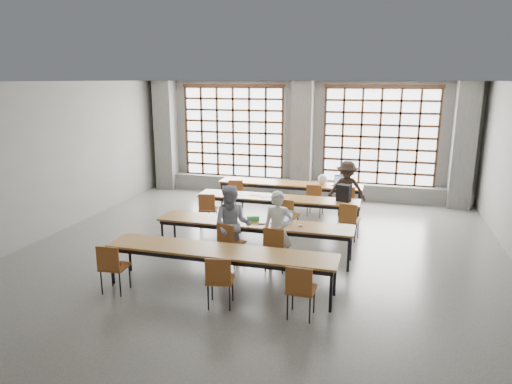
# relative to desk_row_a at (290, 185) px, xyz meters

# --- Properties ---
(floor) EXTENTS (11.00, 11.00, 0.00)m
(floor) POSITION_rel_desk_row_a_xyz_m (0.08, -3.84, -0.66)
(floor) COLOR #50504D
(floor) RESTS_ON ground
(ceiling) EXTENTS (11.00, 11.00, 0.00)m
(ceiling) POSITION_rel_desk_row_a_xyz_m (0.08, -3.84, 2.84)
(ceiling) COLOR silver
(ceiling) RESTS_ON floor
(wall_back) EXTENTS (10.00, 0.00, 10.00)m
(wall_back) POSITION_rel_desk_row_a_xyz_m (0.08, 1.66, 1.09)
(wall_back) COLOR slate
(wall_back) RESTS_ON floor
(wall_front) EXTENTS (10.00, 0.00, 10.00)m
(wall_front) POSITION_rel_desk_row_a_xyz_m (0.08, -9.34, 1.09)
(wall_front) COLOR slate
(wall_front) RESTS_ON floor
(wall_left) EXTENTS (0.00, 11.00, 11.00)m
(wall_left) POSITION_rel_desk_row_a_xyz_m (-4.92, -3.84, 1.09)
(wall_left) COLOR slate
(wall_left) RESTS_ON floor
(column_left) EXTENTS (0.60, 0.55, 3.50)m
(column_left) POSITION_rel_desk_row_a_xyz_m (-4.42, 1.38, 1.09)
(column_left) COLOR #545451
(column_left) RESTS_ON floor
(column_mid) EXTENTS (0.60, 0.55, 3.50)m
(column_mid) POSITION_rel_desk_row_a_xyz_m (0.08, 1.38, 1.09)
(column_mid) COLOR #545451
(column_mid) RESTS_ON floor
(column_right) EXTENTS (0.60, 0.55, 3.50)m
(column_right) POSITION_rel_desk_row_a_xyz_m (4.58, 1.38, 1.09)
(column_right) COLOR #545451
(column_right) RESTS_ON floor
(window_left) EXTENTS (3.32, 0.12, 3.00)m
(window_left) POSITION_rel_desk_row_a_xyz_m (-2.17, 1.58, 1.24)
(window_left) COLOR white
(window_left) RESTS_ON wall_back
(window_right) EXTENTS (3.32, 0.12, 3.00)m
(window_right) POSITION_rel_desk_row_a_xyz_m (2.33, 1.58, 1.24)
(window_right) COLOR white
(window_right) RESTS_ON wall_back
(sill_ledge) EXTENTS (9.80, 0.35, 0.50)m
(sill_ledge) POSITION_rel_desk_row_a_xyz_m (0.08, 1.46, -0.41)
(sill_ledge) COLOR #545451
(sill_ledge) RESTS_ON floor
(desk_row_a) EXTENTS (4.00, 0.70, 0.73)m
(desk_row_a) POSITION_rel_desk_row_a_xyz_m (0.00, 0.00, 0.00)
(desk_row_a) COLOR brown
(desk_row_a) RESTS_ON floor
(desk_row_b) EXTENTS (4.00, 0.70, 0.73)m
(desk_row_b) POSITION_rel_desk_row_a_xyz_m (0.01, -1.64, 0.00)
(desk_row_b) COLOR brown
(desk_row_b) RESTS_ON floor
(desk_row_c) EXTENTS (4.00, 0.70, 0.73)m
(desk_row_c) POSITION_rel_desk_row_a_xyz_m (0.02, -3.73, 0.00)
(desk_row_c) COLOR brown
(desk_row_c) RESTS_ON floor
(desk_row_d) EXTENTS (4.00, 0.70, 0.73)m
(desk_row_d) POSITION_rel_desk_row_a_xyz_m (-0.13, -5.37, 0.00)
(desk_row_d) COLOR brown
(desk_row_d) RESTS_ON floor
(chair_back_left) EXTENTS (0.50, 0.51, 0.88)m
(chair_back_left) POSITION_rel_desk_row_a_xyz_m (-1.38, -0.63, -0.13)
(chair_back_left) COLOR brown
(chair_back_left) RESTS_ON floor
(chair_back_mid) EXTENTS (0.44, 0.45, 0.88)m
(chair_back_mid) POSITION_rel_desk_row_a_xyz_m (0.80, -0.63, -0.13)
(chair_back_mid) COLOR brown
(chair_back_mid) RESTS_ON floor
(chair_back_right) EXTENTS (0.48, 0.48, 0.88)m
(chair_back_right) POSITION_rel_desk_row_a_xyz_m (1.61, -0.63, -0.13)
(chair_back_right) COLOR maroon
(chair_back_right) RESTS_ON floor
(chair_mid_left) EXTENTS (0.49, 0.50, 0.88)m
(chair_mid_left) POSITION_rel_desk_row_a_xyz_m (-1.57, -2.27, -0.13)
(chair_mid_left) COLOR brown
(chair_mid_left) RESTS_ON floor
(chair_mid_centre) EXTENTS (0.49, 0.49, 0.88)m
(chair_mid_centre) POSITION_rel_desk_row_a_xyz_m (0.40, -2.27, -0.13)
(chair_mid_centre) COLOR brown
(chair_mid_centre) RESTS_ON floor
(chair_mid_right) EXTENTS (0.48, 0.48, 0.88)m
(chair_mid_right) POSITION_rel_desk_row_a_xyz_m (1.80, -2.27, -0.13)
(chair_mid_right) COLOR brown
(chair_mid_right) RESTS_ON floor
(chair_front_left) EXTENTS (0.53, 0.53, 0.88)m
(chair_front_left) POSITION_rel_desk_row_a_xyz_m (-0.31, -4.35, -0.13)
(chair_front_left) COLOR brown
(chair_front_left) RESTS_ON floor
(chair_front_right) EXTENTS (0.46, 0.47, 0.88)m
(chair_front_right) POSITION_rel_desk_row_a_xyz_m (0.61, -4.36, -0.13)
(chair_front_right) COLOR brown
(chair_front_right) RESTS_ON floor
(chair_near_left) EXTENTS (0.44, 0.45, 0.88)m
(chair_near_left) POSITION_rel_desk_row_a_xyz_m (-1.82, -6.00, -0.13)
(chair_near_left) COLOR brown
(chair_near_left) RESTS_ON floor
(chair_near_mid) EXTENTS (0.49, 0.49, 0.88)m
(chair_near_mid) POSITION_rel_desk_row_a_xyz_m (0.09, -6.00, -0.13)
(chair_near_mid) COLOR brown
(chair_near_mid) RESTS_ON floor
(chair_near_right) EXTENTS (0.43, 0.44, 0.88)m
(chair_near_right) POSITION_rel_desk_row_a_xyz_m (1.37, -6.00, -0.13)
(chair_near_right) COLOR brown
(chair_near_right) RESTS_ON floor
(student_male) EXTENTS (0.59, 0.41, 1.52)m
(student_male) POSITION_rel_desk_row_a_xyz_m (0.62, -4.23, 0.10)
(student_male) COLOR silver
(student_male) RESTS_ON floor
(student_female) EXTENTS (0.86, 0.72, 1.58)m
(student_female) POSITION_rel_desk_row_a_xyz_m (-0.28, -4.23, 0.12)
(student_female) COLOR #19264B
(student_female) RESTS_ON floor
(student_back) EXTENTS (0.99, 0.59, 1.51)m
(student_back) POSITION_rel_desk_row_a_xyz_m (1.60, -0.50, 0.09)
(student_back) COLOR black
(student_back) RESTS_ON floor
(laptop_front) EXTENTS (0.46, 0.43, 0.26)m
(laptop_front) POSITION_rel_desk_row_a_xyz_m (0.59, -3.63, 0.13)
(laptop_front) COLOR #BABABF
(laptop_front) RESTS_ON desk_row_c
(laptop_back) EXTENTS (0.41, 0.37, 0.26)m
(laptop_back) POSITION_rel_desk_row_a_xyz_m (1.36, 0.11, 0.13)
(laptop_back) COLOR #AAAAAE
(laptop_back) RESTS_ON desk_row_a
(mouse) EXTENTS (0.11, 0.09, 0.04)m
(mouse) POSITION_rel_desk_row_a_xyz_m (0.97, -3.75, 0.08)
(mouse) COLOR silver
(mouse) RESTS_ON desk_row_c
(green_box) EXTENTS (0.27, 0.18, 0.09)m
(green_box) POSITION_rel_desk_row_a_xyz_m (-0.03, -3.65, 0.11)
(green_box) COLOR #2D8C3A
(green_box) RESTS_ON desk_row_c
(phone) EXTENTS (0.14, 0.11, 0.01)m
(phone) POSITION_rel_desk_row_a_xyz_m (0.20, -3.83, 0.07)
(phone) COLOR black
(phone) RESTS_ON desk_row_c
(paper_sheet_a) EXTENTS (0.30, 0.22, 0.00)m
(paper_sheet_a) POSITION_rel_desk_row_a_xyz_m (-0.59, -1.59, 0.07)
(paper_sheet_a) COLOR silver
(paper_sheet_a) RESTS_ON desk_row_b
(paper_sheet_b) EXTENTS (0.33, 0.26, 0.00)m
(paper_sheet_b) POSITION_rel_desk_row_a_xyz_m (-0.29, -1.69, 0.07)
(paper_sheet_b) COLOR white
(paper_sheet_b) RESTS_ON desk_row_b
(backpack) EXTENTS (0.37, 0.29, 0.40)m
(backpack) POSITION_rel_desk_row_a_xyz_m (1.61, -1.59, 0.27)
(backpack) COLOR black
(backpack) RESTS_ON desk_row_b
(plastic_bag) EXTENTS (0.27, 0.23, 0.29)m
(plastic_bag) POSITION_rel_desk_row_a_xyz_m (0.90, 0.05, 0.21)
(plastic_bag) COLOR white
(plastic_bag) RESTS_ON desk_row_a
(red_pouch) EXTENTS (0.20, 0.09, 0.06)m
(red_pouch) POSITION_rel_desk_row_a_xyz_m (-1.83, -5.92, -0.16)
(red_pouch) COLOR #A2131C
(red_pouch) RESTS_ON chair_near_left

